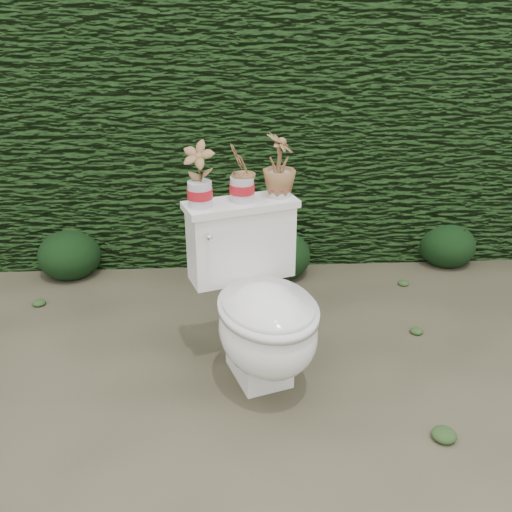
{
  "coord_description": "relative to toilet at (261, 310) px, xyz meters",
  "views": [
    {
      "loc": [
        -0.3,
        -2.22,
        1.61
      ],
      "look_at": [
        -0.18,
        0.07,
        0.55
      ],
      "focal_mm": 40.0,
      "sensor_mm": 36.0,
      "label": 1
    }
  ],
  "objects": [
    {
      "name": "ground",
      "position": [
        0.17,
        0.07,
        -0.36
      ],
      "size": [
        60.0,
        60.0,
        0.0
      ],
      "primitive_type": "plane",
      "color": "brown",
      "rests_on": "ground"
    },
    {
      "name": "hedge",
      "position": [
        0.17,
        1.67,
        0.44
      ],
      "size": [
        8.0,
        1.0,
        1.6
      ],
      "primitive_type": "cube",
      "color": "#1F4015",
      "rests_on": "ground"
    },
    {
      "name": "toilet",
      "position": [
        0.0,
        0.0,
        0.0
      ],
      "size": [
        0.64,
        0.79,
        0.78
      ],
      "rotation": [
        0.0,
        0.0,
        0.32
      ],
      "color": "white",
      "rests_on": "ground"
    },
    {
      "name": "potted_plant_left",
      "position": [
        -0.25,
        0.17,
        0.55
      ],
      "size": [
        0.16,
        0.14,
        0.27
      ],
      "primitive_type": "imported",
      "rotation": [
        0.0,
        0.0,
        5.95
      ],
      "color": "#337B26",
      "rests_on": "toilet"
    },
    {
      "name": "potted_plant_center",
      "position": [
        -0.07,
        0.23,
        0.54
      ],
      "size": [
        0.16,
        0.17,
        0.24
      ],
      "primitive_type": "imported",
      "rotation": [
        0.0,
        0.0,
        4.21
      ],
      "color": "#337B26",
      "rests_on": "toilet"
    },
    {
      "name": "potted_plant_right",
      "position": [
        0.1,
        0.28,
        0.55
      ],
      "size": [
        0.17,
        0.17,
        0.27
      ],
      "primitive_type": "imported",
      "rotation": [
        0.0,
        0.0,
        1.43
      ],
      "color": "#337B26",
      "rests_on": "toilet"
    },
    {
      "name": "liriope_clump_1",
      "position": [
        -1.12,
        1.13,
        -0.2
      ],
      "size": [
        0.39,
        0.39,
        0.31
      ],
      "primitive_type": "ellipsoid",
      "color": "black",
      "rests_on": "ground"
    },
    {
      "name": "liriope_clump_2",
      "position": [
        0.18,
        1.06,
        -0.2
      ],
      "size": [
        0.39,
        0.39,
        0.31
      ],
      "primitive_type": "ellipsoid",
      "color": "black",
      "rests_on": "ground"
    },
    {
      "name": "liriope_clump_3",
      "position": [
        1.29,
        1.18,
        -0.21
      ],
      "size": [
        0.36,
        0.36,
        0.29
      ],
      "primitive_type": "ellipsoid",
      "color": "black",
      "rests_on": "ground"
    }
  ]
}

